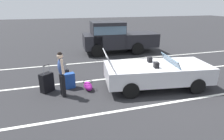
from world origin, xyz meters
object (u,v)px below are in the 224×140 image
Objects in this scene: suitcase_small_carryon at (65,75)px; parked_pickup_truck_near at (114,37)px; suitcase_large_black at (47,83)px; suitcase_medium_bright at (70,81)px; convertible_car at (162,73)px; duffel_bag at (88,86)px; traveler_person at (61,72)px.

parked_pickup_truck_near reaches higher than suitcase_small_carryon.
suitcase_medium_bright is at bearing -122.80° from suitcase_large_black.
duffel_bag is at bearing 178.22° from convertible_car.
suitcase_small_carryon reaches higher than suitcase_medium_bright.
duffel_bag is 6.15m from parked_pickup_truck_near.
convertible_car is 3.90m from traveler_person.
suitcase_large_black reaches higher than suitcase_small_carryon.
suitcase_medium_bright is at bearing 59.15° from parked_pickup_truck_near.
convertible_car is at bearing -17.66° from traveler_person.
suitcase_small_carryon is (0.72, 0.97, -0.12)m from suitcase_large_black.
duffel_bag is at bearing 66.39° from parked_pickup_truck_near.
suitcase_large_black is 1.75× the size of suitcase_medium_bright.
suitcase_small_carryon is 1.66m from traveler_person.
convertible_car is 2.65× the size of traveler_person.
convertible_car is at bearing 94.88° from parked_pickup_truck_near.
suitcase_medium_bright reaches higher than duffel_bag.
parked_pickup_truck_near is (3.42, 5.05, 0.80)m from suitcase_medium_bright.
traveler_person reaches higher than convertible_car.
suitcase_medium_bright is at bearing -0.48° from suitcase_small_carryon.
suitcase_medium_bright is 6.15m from parked_pickup_truck_near.
traveler_person is at bearing -175.58° from convertible_car.
suitcase_large_black reaches higher than suitcase_medium_bright.
suitcase_small_carryon is at bearing 122.83° from duffel_bag.
duffel_bag is (0.81, -1.25, -0.09)m from suitcase_small_carryon.
suitcase_small_carryon is at bearing 178.47° from suitcase_medium_bright.
suitcase_large_black is 1.22m from suitcase_small_carryon.
suitcase_large_black is 6.73m from parked_pickup_truck_near.
suitcase_small_carryon is at bearing -75.72° from suitcase_large_black.
traveler_person reaches higher than duffel_bag.
convertible_car is at bearing 55.39° from suitcase_small_carryon.
duffel_bag is at bearing 50.66° from suitcase_medium_bright.
traveler_person is (0.57, -0.54, 0.56)m from suitcase_large_black.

